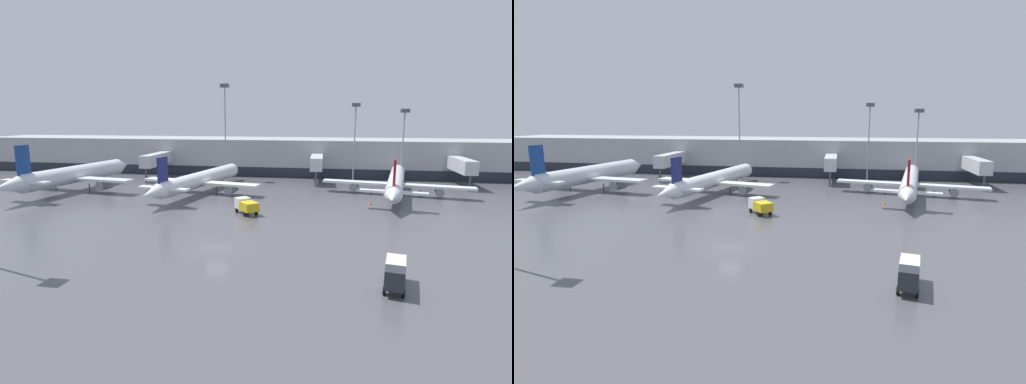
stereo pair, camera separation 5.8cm
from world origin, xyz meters
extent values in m
plane|color=#4C4C51|center=(0.00, 0.00, 0.00)|extent=(320.00, 320.00, 0.00)
cube|color=#9EA0A5|center=(0.00, 62.00, 4.50)|extent=(160.00, 16.00, 9.00)
cube|color=#1E232D|center=(0.00, 53.95, 1.20)|extent=(156.80, 0.10, 2.40)
cube|color=#BCBCC1|center=(10.16, 47.99, 4.60)|extent=(2.60, 12.01, 2.80)
cylinder|color=#3F4247|center=(10.16, 42.59, 1.60)|extent=(0.44, 0.44, 3.20)
cube|color=#BCBCC1|center=(-27.65, 47.32, 4.60)|extent=(2.60, 13.35, 2.80)
cylinder|color=#3F4247|center=(-27.65, 41.25, 1.60)|extent=(0.44, 0.44, 3.20)
cube|color=#BCBCC1|center=(40.46, 47.74, 4.60)|extent=(2.60, 12.53, 2.80)
cylinder|color=#3F4247|center=(40.46, 42.07, 1.60)|extent=(0.44, 0.44, 3.20)
cylinder|color=white|center=(-11.74, 32.18, 2.67)|extent=(8.52, 28.35, 2.92)
cone|color=white|center=(-8.59, 47.63, 2.67)|extent=(3.36, 3.70, 2.77)
cone|color=white|center=(-15.00, 16.15, 2.67)|extent=(3.45, 4.81, 2.63)
cube|color=white|center=(-11.88, 31.48, 2.09)|extent=(24.31, 7.68, 0.44)
cube|color=white|center=(-14.34, 19.40, 2.96)|extent=(9.34, 3.43, 0.35)
cube|color=navy|center=(-14.34, 19.40, 5.86)|extent=(0.87, 2.63, 4.62)
cylinder|color=slate|center=(-18.52, 32.84, 1.21)|extent=(2.21, 3.45, 1.61)
cylinder|color=slate|center=(-5.23, 30.13, 1.21)|extent=(2.21, 3.45, 1.61)
cylinder|color=#2D2D33|center=(-9.90, 41.20, 0.68)|extent=(0.20, 0.20, 1.36)
cylinder|color=#2D2D33|center=(-15.82, 31.56, 0.68)|extent=(0.20, 0.20, 1.36)
cylinder|color=#2D2D33|center=(-8.22, 30.01, 0.68)|extent=(0.20, 0.20, 1.36)
cylinder|color=silver|center=(25.37, 36.06, 2.64)|extent=(8.38, 29.56, 2.84)
cone|color=silver|center=(28.46, 52.11, 2.64)|extent=(3.24, 3.58, 2.70)
cone|color=silver|center=(22.17, 19.45, 2.64)|extent=(3.32, 4.67, 2.56)
cube|color=silver|center=(25.23, 35.33, 2.08)|extent=(27.19, 7.52, 0.44)
cube|color=silver|center=(22.80, 22.71, 2.93)|extent=(10.41, 3.28, 0.35)
cube|color=maroon|center=(22.80, 22.71, 5.81)|extent=(0.76, 2.20, 4.62)
cylinder|color=slate|center=(17.74, 36.78, 1.22)|extent=(2.04, 2.91, 1.56)
cylinder|color=slate|center=(32.71, 33.89, 1.22)|extent=(2.04, 2.91, 1.56)
cylinder|color=#2D2D33|center=(27.18, 45.49, 0.68)|extent=(0.20, 0.20, 1.36)
cylinder|color=#2D2D33|center=(20.81, 35.43, 0.68)|extent=(0.20, 0.20, 1.36)
cylinder|color=#2D2D33|center=(29.37, 33.79, 0.68)|extent=(0.20, 0.20, 1.36)
cylinder|color=silver|center=(-37.06, 29.65, 3.35)|extent=(7.21, 26.00, 3.38)
cone|color=silver|center=(-34.85, 44.23, 3.35)|extent=(3.73, 4.16, 3.21)
cone|color=silver|center=(-39.38, 14.40, 3.35)|extent=(3.77, 5.47, 3.04)
cube|color=silver|center=(-37.16, 29.01, 2.68)|extent=(26.10, 6.79, 0.44)
cube|color=silver|center=(-38.84, 17.92, 3.69)|extent=(10.00, 3.10, 0.35)
cube|color=navy|center=(-38.84, 17.92, 7.16)|extent=(0.75, 2.66, 5.58)
cylinder|color=slate|center=(-44.34, 30.10, 1.66)|extent=(2.32, 3.46, 1.86)
cylinder|color=slate|center=(-29.97, 27.92, 1.66)|extent=(2.32, 3.46, 1.86)
cylinder|color=#2D2D33|center=(-35.80, 37.93, 0.92)|extent=(0.20, 0.20, 1.83)
cylinder|color=#2D2D33|center=(-41.36, 29.00, 0.92)|extent=(0.20, 0.20, 1.83)
cylinder|color=#2D2D33|center=(-33.15, 27.75, 0.92)|extent=(0.20, 0.20, 1.83)
cube|color=gold|center=(0.85, 15.60, 1.36)|extent=(3.38, 3.47, 1.32)
cube|color=silver|center=(-0.51, 17.31, 1.51)|extent=(2.63, 2.58, 1.62)
cylinder|color=black|center=(-1.31, 16.76, 0.35)|extent=(0.63, 0.70, 0.70)
cylinder|color=black|center=(0.20, 17.96, 0.35)|extent=(0.63, 0.70, 0.70)
cylinder|color=black|center=(0.40, 14.62, 0.35)|extent=(0.63, 0.70, 0.70)
cylinder|color=black|center=(1.91, 15.82, 0.35)|extent=(0.63, 0.70, 0.70)
cube|color=silver|center=(18.41, -6.97, 1.51)|extent=(2.25, 3.37, 1.62)
cube|color=#26282D|center=(17.93, -9.43, 1.53)|extent=(1.93, 2.18, 1.65)
cylinder|color=black|center=(18.65, -9.65, 0.35)|extent=(0.38, 0.74, 0.70)
cylinder|color=black|center=(17.17, -9.36, 0.35)|extent=(0.38, 0.74, 0.70)
cylinder|color=black|center=(19.26, -6.58, 0.35)|extent=(0.38, 0.74, 0.70)
cylinder|color=black|center=(17.77, -6.29, 0.35)|extent=(0.38, 0.74, 0.70)
cone|color=orange|center=(19.71, 26.12, 0.33)|extent=(0.50, 0.50, 0.65)
cylinder|color=gray|center=(18.45, 51.43, 8.41)|extent=(0.30, 0.30, 16.82)
cube|color=#4C4C51|center=(18.45, 51.43, 17.22)|extent=(1.80, 1.80, 0.80)
cylinder|color=gray|center=(-11.12, 49.10, 10.58)|extent=(0.30, 0.30, 21.17)
cube|color=#4C4C51|center=(-11.12, 49.10, 21.57)|extent=(1.80, 1.80, 0.80)
cylinder|color=gray|center=(28.40, 48.38, 7.74)|extent=(0.30, 0.30, 15.48)
cube|color=#4C4C51|center=(28.40, 48.38, 15.88)|extent=(1.80, 1.80, 0.80)
camera|label=1|loc=(11.86, -42.10, 14.79)|focal=28.00mm
camera|label=2|loc=(11.92, -42.09, 14.79)|focal=28.00mm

